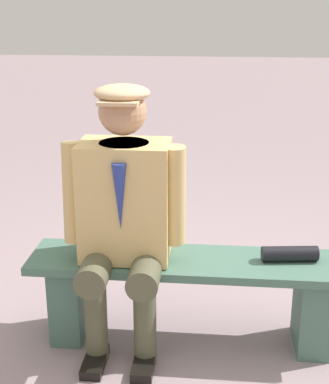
{
  "coord_description": "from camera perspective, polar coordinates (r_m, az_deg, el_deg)",
  "views": [
    {
      "loc": [
        -0.12,
        2.56,
        1.7
      ],
      "look_at": [
        0.13,
        0.0,
        0.81
      ],
      "focal_mm": 52.93,
      "sensor_mm": 36.0,
      "label": 1
    }
  ],
  "objects": [
    {
      "name": "ground_plane",
      "position": [
        3.07,
        2.46,
        -14.48
      ],
      "size": [
        30.0,
        30.0,
        0.0
      ],
      "primitive_type": "plane",
      "color": "gray"
    },
    {
      "name": "bench",
      "position": [
        2.92,
        2.54,
        -9.66
      ],
      "size": [
        1.62,
        0.36,
        0.46
      ],
      "color": "#476C5C",
      "rests_on": "ground"
    },
    {
      "name": "seated_man",
      "position": [
        2.73,
        -4.11,
        -1.81
      ],
      "size": [
        0.6,
        0.55,
        1.32
      ],
      "color": "tan",
      "rests_on": "ground"
    },
    {
      "name": "rolled_magazine",
      "position": [
        2.88,
        12.5,
        -6.09
      ],
      "size": [
        0.28,
        0.11,
        0.08
      ],
      "primitive_type": "cylinder",
      "rotation": [
        0.0,
        1.57,
        0.12
      ],
      "color": "black",
      "rests_on": "bench"
    }
  ]
}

